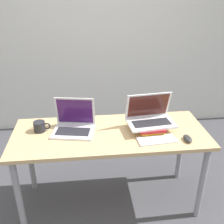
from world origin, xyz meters
TOP-DOWN VIEW (x-y plane):
  - wall_back at (0.00, 1.81)m, footprint 8.00×0.05m
  - desk at (0.00, 0.31)m, footprint 1.56×0.62m
  - laptop_left at (-0.29, 0.38)m, footprint 0.36×0.31m
  - book_stack at (0.32, 0.32)m, footprint 0.22×0.29m
  - laptop_on_books at (0.33, 0.34)m, footprint 0.39×0.27m
  - wireless_keyboard at (0.34, 0.15)m, footprint 0.30×0.15m
  - mouse at (0.57, 0.12)m, footprint 0.06×0.11m
  - mug at (-0.56, 0.39)m, footprint 0.13×0.09m

SIDE VIEW (x-z plane):
  - desk at x=0.00m, z-range 0.28..1.00m
  - wireless_keyboard at x=0.34m, z-range 0.72..0.74m
  - mouse at x=0.57m, z-range 0.72..0.76m
  - book_stack at x=0.32m, z-range 0.73..0.78m
  - mug at x=-0.56m, z-range 0.72..0.81m
  - laptop_left at x=-0.29m, z-range 0.64..0.91m
  - laptop_on_books at x=0.33m, z-range 0.71..0.95m
  - wall_back at x=0.00m, z-range 0.00..2.70m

